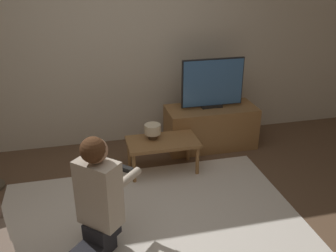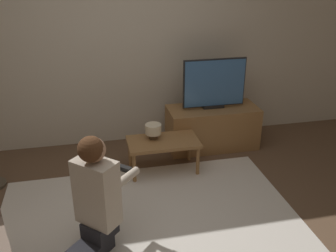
# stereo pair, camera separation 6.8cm
# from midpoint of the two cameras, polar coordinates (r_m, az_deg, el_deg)

# --- Properties ---
(ground_plane) EXTENTS (10.00, 10.00, 0.00)m
(ground_plane) POSITION_cam_midpoint_polar(r_m,az_deg,el_deg) (3.49, -2.80, -15.51)
(ground_plane) COLOR brown
(wall_back) EXTENTS (10.00, 0.06, 2.60)m
(wall_back) POSITION_cam_midpoint_polar(r_m,az_deg,el_deg) (4.70, -7.73, 12.54)
(wall_back) COLOR beige
(wall_back) RESTS_ON ground_plane
(rug) EXTENTS (2.77, 2.12, 0.02)m
(rug) POSITION_cam_midpoint_polar(r_m,az_deg,el_deg) (3.49, -2.80, -15.41)
(rug) COLOR silver
(rug) RESTS_ON ground_plane
(tv_stand) EXTENTS (1.13, 0.49, 0.53)m
(tv_stand) POSITION_cam_midpoint_polar(r_m,az_deg,el_deg) (4.80, 6.10, -0.14)
(tv_stand) COLOR olive
(tv_stand) RESTS_ON ground_plane
(tv) EXTENTS (0.78, 0.08, 0.62)m
(tv) POSITION_cam_midpoint_polar(r_m,az_deg,el_deg) (4.59, 6.41, 6.48)
(tv) COLOR black
(tv) RESTS_ON tv_stand
(coffee_table) EXTENTS (0.79, 0.44, 0.39)m
(coffee_table) POSITION_cam_midpoint_polar(r_m,az_deg,el_deg) (4.17, -1.30, -2.80)
(coffee_table) COLOR olive
(coffee_table) RESTS_ON ground_plane
(person_kneeling) EXTENTS (0.74, 0.76, 1.02)m
(person_kneeling) POSITION_cam_midpoint_polar(r_m,az_deg,el_deg) (3.04, -11.34, -10.53)
(person_kneeling) COLOR #232328
(person_kneeling) RESTS_ON rug
(table_lamp) EXTENTS (0.18, 0.18, 0.17)m
(table_lamp) POSITION_cam_midpoint_polar(r_m,az_deg,el_deg) (4.15, -2.83, -0.64)
(table_lamp) COLOR #4C3823
(table_lamp) RESTS_ON coffee_table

